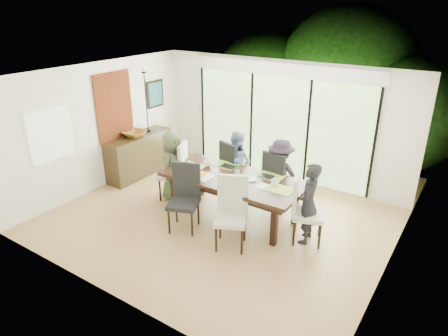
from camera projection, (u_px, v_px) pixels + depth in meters
The scene contains 62 objects.
floor at pixel (217, 221), 7.53m from camera, with size 6.00×5.00×0.01m, color olive.
ceiling at pixel (215, 76), 6.47m from camera, with size 6.00×5.00×0.01m, color white.
wall_back at pixel (280, 121), 8.93m from camera, with size 6.00×0.02×2.70m, color white.
wall_front at pixel (104, 213), 5.07m from camera, with size 6.00×0.02×2.70m, color white.
wall_left at pixel (101, 127), 8.53m from camera, with size 0.02×5.00×2.70m, color beige.
wall_right at pixel (397, 198), 5.47m from camera, with size 0.02×5.00×2.70m, color beige.
glass_doors at pixel (279, 128), 8.96m from camera, with size 4.20×0.02×2.30m, color #598C3F.
blinds_header at pixel (282, 69), 8.44m from camera, with size 4.40×0.06×0.28m, color white.
mullion_a at pixel (203, 114), 10.02m from camera, with size 0.05×0.04×2.30m, color black.
mullion_b at pixel (251, 123), 9.30m from camera, with size 0.05×0.04×2.30m, color black.
mullion_c at pixel (308, 133), 8.59m from camera, with size 0.05×0.04×2.30m, color black.
mullion_d at pixel (374, 145), 7.88m from camera, with size 0.05×0.04×2.30m, color black.
side_window at pixel (51, 135), 7.53m from camera, with size 0.02×0.90×1.00m, color #8CAD7F.
deck at pixel (292, 166), 10.16m from camera, with size 6.00×1.80×0.10m, color brown.
rail_top at pixel (307, 135), 10.54m from camera, with size 6.00×0.08×0.06m, color #502F22.
foliage_left at pixel (265, 88), 11.88m from camera, with size 3.20×3.20×3.20m, color #14380F.
foliage_mid at pixel (346, 80), 11.08m from camera, with size 4.00×4.00×4.00m, color #14380F.
foliage_right at pixel (406, 115), 9.75m from camera, with size 2.80×2.80×2.80m, color #14380F.
foliage_far at pixel (321, 79), 12.19m from camera, with size 3.60×3.60×3.60m, color #14380F.
table_top at pixel (233, 179), 7.38m from camera, with size 2.66×1.22×0.07m, color black.
table_apron at pixel (233, 184), 7.41m from camera, with size 2.44×1.00×0.11m, color black.
table_leg_fl at pixel (175, 193), 7.76m from camera, with size 0.10×0.10×0.77m, color black.
table_leg_fr at pixel (274, 225), 6.66m from camera, with size 0.10×0.10×0.77m, color black.
table_leg_bl at pixel (201, 178), 8.42m from camera, with size 0.10×0.10×0.77m, color black.
table_leg_br at pixel (295, 205), 7.32m from camera, with size 0.10×0.10×0.77m, color black.
chair_left_end at pixel (172, 170), 8.21m from camera, with size 0.51×0.51×1.22m, color beige, non-canonical shape.
chair_right_end at pixel (309, 209), 6.68m from camera, with size 0.51×0.51×1.22m, color silver, non-canonical shape.
chair_far_left at pixel (237, 168), 8.33m from camera, with size 0.51×0.51×1.22m, color black, non-canonical shape.
chair_far_right at pixel (280, 179), 7.82m from camera, with size 0.51×0.51×1.22m, color black, non-canonical shape.
chair_near_left at pixel (183, 199), 7.04m from camera, with size 0.51×0.51×1.22m, color black, non-canonical shape.
chair_near_right at pixel (231, 214), 6.53m from camera, with size 0.51×0.51×1.22m, color beige, non-canonical shape.
person_left_end at pixel (172, 166), 8.16m from camera, with size 0.67×0.42×1.43m, color #425136.
person_right_end at pixel (308, 204), 6.65m from camera, with size 0.67×0.42×1.43m, color black.
person_far_left at pixel (237, 164), 8.27m from camera, with size 0.67×0.42×1.43m, color #7D92B4.
person_far_right at pixel (280, 174), 7.77m from camera, with size 0.67×0.42×1.43m, color #251D2B.
placemat_left at pixel (193, 166), 7.85m from camera, with size 0.49×0.35×0.01m, color #82BD43.
placemat_right at pixel (280, 189), 6.88m from camera, with size 0.49×0.35×0.01m, color #97C345.
placemat_far_l at pixel (225, 165), 7.90m from camera, with size 0.49×0.35×0.01m, color #8DC345.
placemat_far_r at pixel (270, 176), 7.39m from camera, with size 0.49×0.35×0.01m, color #83A73B.
placemat_paper at pixel (200, 176), 7.41m from camera, with size 0.49×0.35×0.01m, color white.
tablet_far_l at pixel (228, 166), 7.80m from camera, with size 0.29×0.20×0.01m, color black.
tablet_far_r at pixel (266, 176), 7.37m from camera, with size 0.27×0.19×0.01m, color black.
papers at pixel (266, 187), 6.97m from camera, with size 0.33×0.24×0.00m, color white.
platter_base at pixel (200, 175), 7.41m from camera, with size 0.29×0.29×0.03m, color white.
platter_snacks at pixel (200, 174), 7.40m from camera, with size 0.22×0.22×0.02m, color orange.
vase at pixel (237, 173), 7.35m from camera, with size 0.09×0.09×0.13m, color silver.
hyacinth_stems at pixel (237, 167), 7.30m from camera, with size 0.04×0.04×0.18m, color #337226.
hyacinth_blooms at pixel (237, 161), 7.26m from camera, with size 0.12×0.12×0.12m, color #4449AC.
laptop at pixel (194, 168), 7.71m from camera, with size 0.37×0.24×0.03m, color silver.
cup_a at pixel (207, 164), 7.81m from camera, with size 0.14×0.14×0.11m, color white.
cup_b at pixel (238, 178), 7.19m from camera, with size 0.11×0.11×0.10m, color white.
cup_c at pixel (275, 183), 7.01m from camera, with size 0.14×0.14×0.11m, color white.
book at pixel (247, 179), 7.27m from camera, with size 0.18×0.25×0.02m, color white.
sideboard at pixel (140, 155), 9.37m from camera, with size 0.49×1.74×0.98m, color black.
bowl at pixel (134, 134), 9.08m from camera, with size 0.52×0.52×0.13m, color brown.
candlestick_base at pixel (148, 130), 9.44m from camera, with size 0.11×0.11×0.04m, color black.
candlestick_shaft at pixel (146, 102), 9.17m from camera, with size 0.03×0.03×1.36m, color black.
candlestick_pan at pixel (144, 72), 8.91m from camera, with size 0.11×0.11×0.03m, color black.
candle at pixel (144, 69), 8.88m from camera, with size 0.04×0.04×0.11m, color silver.
tapestry at pixel (114, 107), 8.69m from camera, with size 0.02×1.00×1.50m, color maroon.
art_frame at pixel (155, 94), 9.66m from camera, with size 0.03×0.55×0.65m, color black.
art_canvas at pixel (156, 94), 9.65m from camera, with size 0.01×0.45×0.55m, color #1B4A57.
Camera 1 is at (3.73, -5.38, 3.85)m, focal length 32.00 mm.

